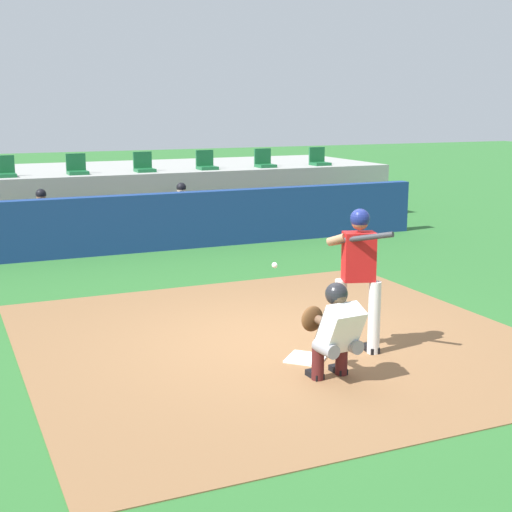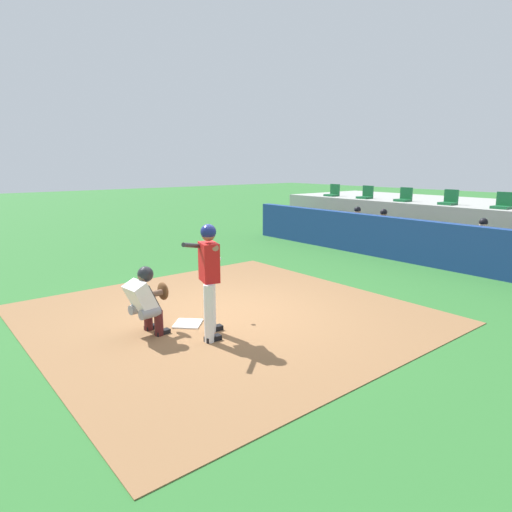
% 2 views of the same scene
% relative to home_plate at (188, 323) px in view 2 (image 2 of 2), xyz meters
% --- Properties ---
extents(ground_plane, '(80.00, 80.00, 0.00)m').
position_rel_home_plate_xyz_m(ground_plane, '(0.00, 0.80, -0.02)').
color(ground_plane, '#2D6B2D').
extents(dirt_infield, '(6.40, 6.40, 0.01)m').
position_rel_home_plate_xyz_m(dirt_infield, '(0.00, 0.80, -0.02)').
color(dirt_infield, olive).
rests_on(dirt_infield, ground).
extents(home_plate, '(0.62, 0.62, 0.02)m').
position_rel_home_plate_xyz_m(home_plate, '(0.00, 0.00, 0.00)').
color(home_plate, white).
rests_on(home_plate, dirt_infield).
extents(batter_at_plate, '(0.60, 0.85, 1.80)m').
position_rel_home_plate_xyz_m(batter_at_plate, '(0.69, 0.00, 1.01)').
color(batter_at_plate, silver).
rests_on(batter_at_plate, ground).
extents(catcher_crouched, '(0.51, 1.81, 1.13)m').
position_rel_home_plate_xyz_m(catcher_crouched, '(-0.03, -0.71, 0.59)').
color(catcher_crouched, gray).
rests_on(catcher_crouched, ground).
extents(dugout_wall, '(13.00, 0.30, 1.20)m').
position_rel_home_plate_xyz_m(dugout_wall, '(0.00, 7.30, 0.58)').
color(dugout_wall, navy).
rests_on(dugout_wall, ground).
extents(dugout_bench, '(11.80, 0.44, 0.45)m').
position_rel_home_plate_xyz_m(dugout_bench, '(0.00, 8.30, 0.20)').
color(dugout_bench, olive).
rests_on(dugout_bench, ground).
extents(dugout_player_0, '(0.49, 0.70, 1.30)m').
position_rel_home_plate_xyz_m(dugout_player_0, '(-2.94, 8.14, 0.65)').
color(dugout_player_0, '#939399').
rests_on(dugout_player_0, ground).
extents(dugout_player_1, '(0.49, 0.70, 1.30)m').
position_rel_home_plate_xyz_m(dugout_player_1, '(-1.92, 8.14, 0.65)').
color(dugout_player_1, '#939399').
rests_on(dugout_player_1, ground).
extents(dugout_player_2, '(0.49, 0.70, 1.30)m').
position_rel_home_plate_xyz_m(dugout_player_2, '(1.14, 8.14, 0.65)').
color(dugout_player_2, '#939399').
rests_on(dugout_player_2, ground).
extents(stands_platform, '(15.00, 4.40, 1.40)m').
position_rel_home_plate_xyz_m(stands_platform, '(0.00, 11.70, 0.68)').
color(stands_platform, '#9E9E99').
rests_on(stands_platform, ground).
extents(stadium_seat_0, '(0.46, 0.46, 0.48)m').
position_rel_home_plate_xyz_m(stadium_seat_0, '(-5.69, 10.18, 1.51)').
color(stadium_seat_0, '#196033').
rests_on(stadium_seat_0, stands_platform).
extents(stadium_seat_1, '(0.46, 0.46, 0.48)m').
position_rel_home_plate_xyz_m(stadium_seat_1, '(-4.06, 10.18, 1.51)').
color(stadium_seat_1, '#196033').
rests_on(stadium_seat_1, stands_platform).
extents(stadium_seat_2, '(0.46, 0.46, 0.48)m').
position_rel_home_plate_xyz_m(stadium_seat_2, '(-2.44, 10.18, 1.51)').
color(stadium_seat_2, '#196033').
rests_on(stadium_seat_2, stands_platform).
extents(stadium_seat_3, '(0.46, 0.46, 0.48)m').
position_rel_home_plate_xyz_m(stadium_seat_3, '(-0.81, 10.18, 1.51)').
color(stadium_seat_3, '#196033').
rests_on(stadium_seat_3, stands_platform).
extents(stadium_seat_4, '(0.46, 0.46, 0.48)m').
position_rel_home_plate_xyz_m(stadium_seat_4, '(0.81, 10.18, 1.51)').
color(stadium_seat_4, '#196033').
rests_on(stadium_seat_4, stands_platform).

